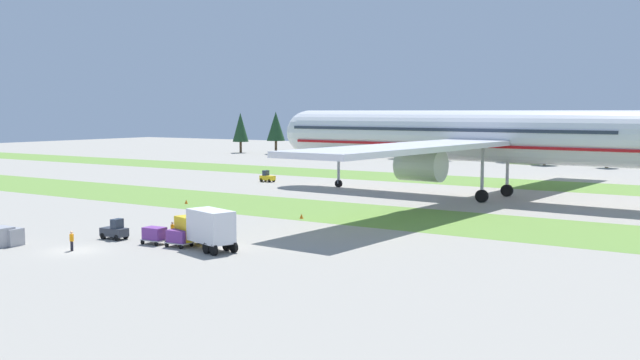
{
  "coord_description": "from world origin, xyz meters",
  "views": [
    {
      "loc": [
        51.78,
        -40.51,
        12.11
      ],
      "look_at": [
        5.46,
        30.93,
        4.0
      ],
      "focal_mm": 40.74,
      "sensor_mm": 36.0,
      "label": 1
    }
  ],
  "objects_px": {
    "cargo_dolly_lead": "(155,234)",
    "ground_crew_loader": "(72,240)",
    "cargo_dolly_second": "(179,237)",
    "pushback_tractor": "(267,177)",
    "ground_crew_marshaller": "(173,230)",
    "catering_truck": "(205,227)",
    "uld_container_0": "(10,237)",
    "baggage_tug": "(115,231)",
    "taxiway_marker_1": "(186,202)",
    "taxiway_marker_0": "(302,216)",
    "airliner": "(480,136)",
    "uld_container_1": "(1,237)"
  },
  "relations": [
    {
      "from": "ground_crew_marshaller",
      "to": "ground_crew_loader",
      "type": "xyz_separation_m",
      "value": [
        -3.54,
        -8.66,
        0.0
      ]
    },
    {
      "from": "baggage_tug",
      "to": "cargo_dolly_second",
      "type": "relative_size",
      "value": 1.17
    },
    {
      "from": "ground_crew_marshaller",
      "to": "taxiway_marker_0",
      "type": "relative_size",
      "value": 3.09
    },
    {
      "from": "catering_truck",
      "to": "ground_crew_marshaller",
      "type": "distance_m",
      "value": 6.08
    },
    {
      "from": "catering_truck",
      "to": "taxiway_marker_1",
      "type": "relative_size",
      "value": 13.26
    },
    {
      "from": "cargo_dolly_lead",
      "to": "ground_crew_marshaller",
      "type": "height_order",
      "value": "ground_crew_marshaller"
    },
    {
      "from": "catering_truck",
      "to": "ground_crew_marshaller",
      "type": "bearing_deg",
      "value": 89.77
    },
    {
      "from": "baggage_tug",
      "to": "taxiway_marker_0",
      "type": "relative_size",
      "value": 4.73
    },
    {
      "from": "cargo_dolly_second",
      "to": "taxiway_marker_0",
      "type": "xyz_separation_m",
      "value": [
        -0.55,
        20.17,
        -0.64
      ]
    },
    {
      "from": "catering_truck",
      "to": "uld_container_1",
      "type": "height_order",
      "value": "catering_truck"
    },
    {
      "from": "catering_truck",
      "to": "ground_crew_marshaller",
      "type": "height_order",
      "value": "catering_truck"
    },
    {
      "from": "taxiway_marker_0",
      "to": "taxiway_marker_1",
      "type": "bearing_deg",
      "value": 172.64
    },
    {
      "from": "cargo_dolly_second",
      "to": "taxiway_marker_0",
      "type": "bearing_deg",
      "value": -1.29
    },
    {
      "from": "ground_crew_marshaller",
      "to": "catering_truck",
      "type": "bearing_deg",
      "value": 53.88
    },
    {
      "from": "airliner",
      "to": "taxiway_marker_0",
      "type": "bearing_deg",
      "value": 165.48
    },
    {
      "from": "airliner",
      "to": "catering_truck",
      "type": "distance_m",
      "value": 49.94
    },
    {
      "from": "uld_container_0",
      "to": "taxiway_marker_1",
      "type": "relative_size",
      "value": 3.62
    },
    {
      "from": "cargo_dolly_second",
      "to": "ground_crew_loader",
      "type": "relative_size",
      "value": 1.31
    },
    {
      "from": "baggage_tug",
      "to": "taxiway_marker_1",
      "type": "distance_m",
      "value": 26.42
    },
    {
      "from": "cargo_dolly_lead",
      "to": "uld_container_0",
      "type": "xyz_separation_m",
      "value": [
        -10.52,
        -7.56,
        -0.14
      ]
    },
    {
      "from": "cargo_dolly_lead",
      "to": "taxiway_marker_0",
      "type": "bearing_deg",
      "value": -9.44
    },
    {
      "from": "uld_container_1",
      "to": "taxiway_marker_1",
      "type": "xyz_separation_m",
      "value": [
        -6.95,
        31.15,
        -0.6
      ]
    },
    {
      "from": "ground_crew_marshaller",
      "to": "ground_crew_loader",
      "type": "height_order",
      "value": "same"
    },
    {
      "from": "cargo_dolly_second",
      "to": "pushback_tractor",
      "type": "xyz_separation_m",
      "value": [
        -29.65,
        52.23,
        -0.1
      ]
    },
    {
      "from": "uld_container_1",
      "to": "taxiway_marker_1",
      "type": "bearing_deg",
      "value": 102.58
    },
    {
      "from": "taxiway_marker_1",
      "to": "baggage_tug",
      "type": "bearing_deg",
      "value": -61.22
    },
    {
      "from": "cargo_dolly_second",
      "to": "uld_container_0",
      "type": "xyz_separation_m",
      "value": [
        -13.41,
        -7.7,
        -0.14
      ]
    },
    {
      "from": "baggage_tug",
      "to": "ground_crew_loader",
      "type": "bearing_deg",
      "value": -170.29
    },
    {
      "from": "baggage_tug",
      "to": "ground_crew_loader",
      "type": "distance_m",
      "value": 6.11
    },
    {
      "from": "pushback_tractor",
      "to": "baggage_tug",
      "type": "bearing_deg",
      "value": 26.34
    },
    {
      "from": "baggage_tug",
      "to": "cargo_dolly_second",
      "type": "height_order",
      "value": "baggage_tug"
    },
    {
      "from": "ground_crew_marshaller",
      "to": "uld_container_1",
      "type": "height_order",
      "value": "uld_container_1"
    },
    {
      "from": "baggage_tug",
      "to": "uld_container_0",
      "type": "distance_m",
      "value": 9.15
    },
    {
      "from": "airliner",
      "to": "taxiway_marker_0",
      "type": "distance_m",
      "value": 32.12
    },
    {
      "from": "catering_truck",
      "to": "taxiway_marker_0",
      "type": "xyz_separation_m",
      "value": [
        -3.23,
        19.63,
        -1.67
      ]
    },
    {
      "from": "pushback_tractor",
      "to": "catering_truck",
      "type": "bearing_deg",
      "value": 35.92
    },
    {
      "from": "cargo_dolly_lead",
      "to": "ground_crew_loader",
      "type": "distance_m",
      "value": 7.22
    },
    {
      "from": "cargo_dolly_lead",
      "to": "uld_container_0",
      "type": "height_order",
      "value": "uld_container_0"
    },
    {
      "from": "ground_crew_marshaller",
      "to": "uld_container_0",
      "type": "relative_size",
      "value": 0.87
    },
    {
      "from": "baggage_tug",
      "to": "airliner",
      "type": "bearing_deg",
      "value": -21.8
    },
    {
      "from": "catering_truck",
      "to": "baggage_tug",
      "type": "bearing_deg",
      "value": 112.0
    },
    {
      "from": "ground_crew_marshaller",
      "to": "uld_container_1",
      "type": "relative_size",
      "value": 0.87
    },
    {
      "from": "uld_container_0",
      "to": "pushback_tractor",
      "type": "bearing_deg",
      "value": 105.16
    },
    {
      "from": "cargo_dolly_second",
      "to": "ground_crew_loader",
      "type": "bearing_deg",
      "value": 131.11
    },
    {
      "from": "baggage_tug",
      "to": "catering_truck",
      "type": "height_order",
      "value": "catering_truck"
    },
    {
      "from": "pushback_tractor",
      "to": "taxiway_marker_0",
      "type": "bearing_deg",
      "value": 46.13
    },
    {
      "from": "taxiway_marker_0",
      "to": "ground_crew_loader",
      "type": "bearing_deg",
      "value": -102.83
    },
    {
      "from": "cargo_dolly_second",
      "to": "taxiway_marker_1",
      "type": "distance_m",
      "value": 30.73
    },
    {
      "from": "cargo_dolly_lead",
      "to": "catering_truck",
      "type": "xyz_separation_m",
      "value": [
        5.58,
        0.68,
        1.03
      ]
    },
    {
      "from": "baggage_tug",
      "to": "uld_container_1",
      "type": "relative_size",
      "value": 1.33
    }
  ]
}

